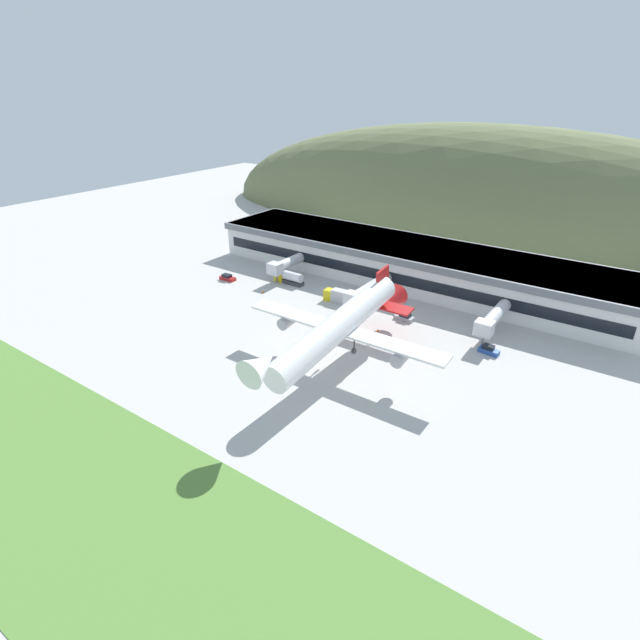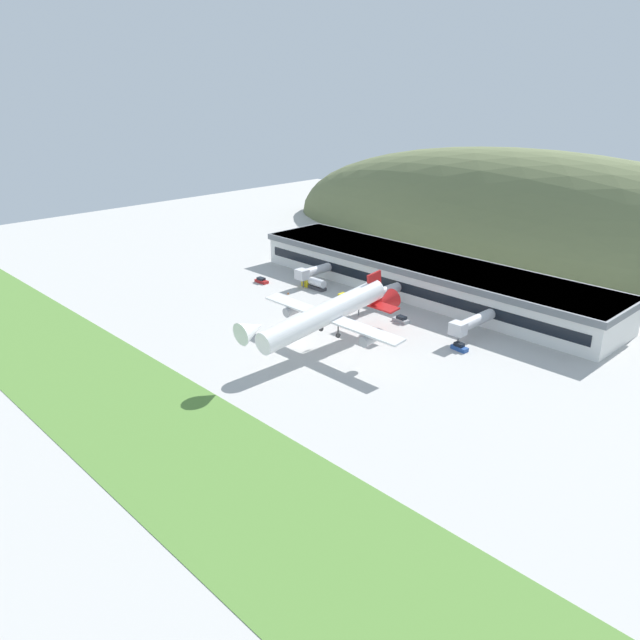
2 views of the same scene
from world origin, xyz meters
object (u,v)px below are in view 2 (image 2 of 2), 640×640
at_px(cargo_airplane, 327,314).
at_px(traffic_cone_0, 288,293).
at_px(jetway_0, 312,272).
at_px(jetway_2, 471,323).
at_px(terminal_building, 425,275).
at_px(box_truck, 314,283).
at_px(traffic_cone_1, 373,327).
at_px(service_car_2, 262,281).
at_px(jetway_1, 374,295).
at_px(service_car_0, 401,319).
at_px(fuel_truck, 350,300).
at_px(service_car_1, 459,347).

bearing_deg(cargo_airplane, traffic_cone_0, 151.36).
relative_size(jetway_0, jetway_2, 0.81).
relative_size(terminal_building, box_truck, 13.12).
bearing_deg(terminal_building, traffic_cone_0, -132.25).
bearing_deg(cargo_airplane, terminal_building, 100.66).
relative_size(cargo_airplane, traffic_cone_1, 79.90).
relative_size(jetway_2, traffic_cone_0, 25.97).
xyz_separation_m(service_car_2, box_truck, (14.65, 7.48, 0.85)).
xyz_separation_m(terminal_building, traffic_cone_1, (7.72, -30.33, -5.03)).
relative_size(jetway_2, traffic_cone_1, 25.97).
bearing_deg(jetway_1, box_truck, 177.88).
height_order(box_truck, traffic_cone_1, box_truck).
xyz_separation_m(cargo_airplane, service_car_0, (0.93, 24.76, -7.64)).
bearing_deg(terminal_building, traffic_cone_1, -75.73).
distance_m(fuel_truck, traffic_cone_1, 17.34).
bearing_deg(service_car_0, service_car_1, -11.64).
distance_m(service_car_1, box_truck, 54.13).
height_order(jetway_2, service_car_0, jetway_2).
height_order(jetway_0, box_truck, jetway_0).
distance_m(terminal_building, jetway_2, 33.57).
bearing_deg(traffic_cone_1, jetway_1, 130.52).
height_order(service_car_2, traffic_cone_1, service_car_2).
bearing_deg(traffic_cone_0, fuel_truck, 18.10).
xyz_separation_m(jetway_1, traffic_cone_0, (-24.81, -7.82, -3.71)).
bearing_deg(terminal_building, cargo_airplane, -79.34).
xyz_separation_m(jetway_2, box_truck, (-51.68, -0.33, -2.51)).
bearing_deg(box_truck, jetway_1, -2.12).
xyz_separation_m(jetway_1, cargo_airplane, (9.64, -26.63, 4.30)).
bearing_deg(jetway_0, fuel_truck, -13.41).
bearing_deg(service_car_1, terminal_building, 138.32).
bearing_deg(service_car_1, traffic_cone_0, -178.05).
distance_m(service_car_0, traffic_cone_0, 35.87).
height_order(cargo_airplane, box_truck, cargo_airplane).
bearing_deg(terminal_building, fuel_truck, -108.83).
height_order(service_car_1, traffic_cone_1, service_car_1).
xyz_separation_m(jetway_1, jetway_2, (28.33, 1.20, -0.00)).
height_order(jetway_0, service_car_2, jetway_0).
height_order(service_car_0, box_truck, box_truck).
height_order(jetway_1, jetway_2, same).
relative_size(cargo_airplane, fuel_truck, 7.09).
bearing_deg(cargo_airplane, box_truck, 140.20).
height_order(service_car_2, fuel_truck, fuel_truck).
xyz_separation_m(box_truck, traffic_cone_0, (-1.45, -8.68, -1.20)).
xyz_separation_m(jetway_2, service_car_2, (-66.33, -7.81, -3.35)).
bearing_deg(jetway_2, service_car_1, -74.26).
height_order(service_car_0, traffic_cone_1, service_car_0).
height_order(jetway_1, box_truck, jetway_1).
relative_size(traffic_cone_0, traffic_cone_1, 1.00).
height_order(cargo_airplane, traffic_cone_1, cargo_airplane).
xyz_separation_m(service_car_1, service_car_2, (-68.34, -0.68, -0.07)).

